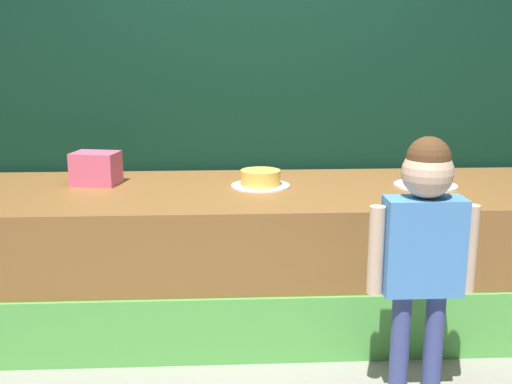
{
  "coord_description": "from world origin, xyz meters",
  "views": [
    {
      "loc": [
        -0.2,
        -2.8,
        1.53
      ],
      "look_at": [
        -0.04,
        0.32,
        0.79
      ],
      "focal_mm": 43.56,
      "sensor_mm": 36.0,
      "label": 1
    }
  ],
  "objects_px": {
    "child_figure": "(423,237)",
    "cake_center": "(426,176)",
    "pink_box": "(96,168)",
    "cake_left": "(260,179)"
  },
  "relations": [
    {
      "from": "cake_center",
      "to": "cake_left",
      "type": "bearing_deg",
      "value": 177.57
    },
    {
      "from": "cake_left",
      "to": "cake_center",
      "type": "height_order",
      "value": "cake_center"
    },
    {
      "from": "cake_left",
      "to": "pink_box",
      "type": "bearing_deg",
      "value": 173.54
    },
    {
      "from": "child_figure",
      "to": "pink_box",
      "type": "bearing_deg",
      "value": 144.52
    },
    {
      "from": "child_figure",
      "to": "cake_center",
      "type": "relative_size",
      "value": 3.36
    },
    {
      "from": "pink_box",
      "to": "cake_left",
      "type": "bearing_deg",
      "value": -6.46
    },
    {
      "from": "pink_box",
      "to": "cake_center",
      "type": "height_order",
      "value": "pink_box"
    },
    {
      "from": "cake_left",
      "to": "cake_center",
      "type": "distance_m",
      "value": 0.93
    },
    {
      "from": "child_figure",
      "to": "cake_center",
      "type": "bearing_deg",
      "value": 71.64
    },
    {
      "from": "pink_box",
      "to": "child_figure",
      "type": "bearing_deg",
      "value": -35.48
    }
  ]
}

